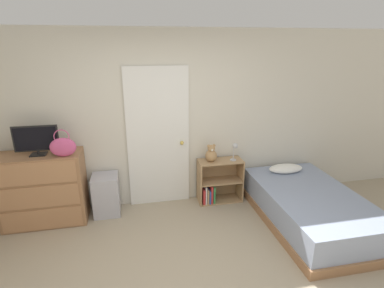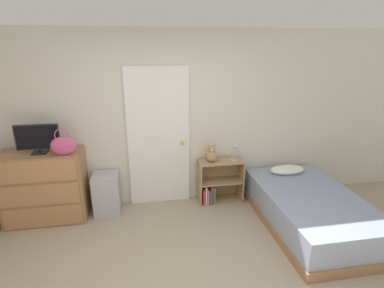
# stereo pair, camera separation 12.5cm
# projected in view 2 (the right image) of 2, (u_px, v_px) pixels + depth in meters

# --- Properties ---
(wall_back) EXTENTS (10.00, 0.06, 2.55)m
(wall_back) POSITION_uv_depth(u_px,v_px,m) (160.00, 121.00, 4.34)
(wall_back) COLOR beige
(wall_back) RESTS_ON ground_plane
(door_closed) EXTENTS (0.90, 0.09, 2.05)m
(door_closed) POSITION_uv_depth(u_px,v_px,m) (159.00, 138.00, 4.36)
(door_closed) COLOR white
(door_closed) RESTS_ON ground_plane
(dresser) EXTENTS (1.06, 0.48, 0.99)m
(dresser) POSITION_uv_depth(u_px,v_px,m) (45.00, 187.00, 4.05)
(dresser) COLOR #996B47
(dresser) RESTS_ON ground_plane
(tv) EXTENTS (0.54, 0.16, 0.38)m
(tv) POSITION_uv_depth(u_px,v_px,m) (38.00, 138.00, 3.82)
(tv) COLOR black
(tv) RESTS_ON dresser
(handbag) EXTENTS (0.32, 0.11, 0.35)m
(handbag) POSITION_uv_depth(u_px,v_px,m) (63.00, 145.00, 3.78)
(handbag) COLOR #C64C7F
(handbag) RESTS_ON dresser
(storage_bin) EXTENTS (0.36, 0.37, 0.58)m
(storage_bin) POSITION_uv_depth(u_px,v_px,m) (107.00, 193.00, 4.30)
(storage_bin) COLOR #ADADB7
(storage_bin) RESTS_ON ground_plane
(bookshelf) EXTENTS (0.67, 0.30, 0.67)m
(bookshelf) POSITION_uv_depth(u_px,v_px,m) (217.00, 184.00, 4.61)
(bookshelf) COLOR tan
(bookshelf) RESTS_ON ground_plane
(teddy_bear) EXTENTS (0.17, 0.17, 0.27)m
(teddy_bear) POSITION_uv_depth(u_px,v_px,m) (212.00, 154.00, 4.42)
(teddy_bear) COLOR tan
(teddy_bear) RESTS_ON bookshelf
(desk_lamp) EXTENTS (0.10, 0.10, 0.27)m
(desk_lamp) POSITION_uv_depth(u_px,v_px,m) (235.00, 149.00, 4.42)
(desk_lamp) COLOR #B2B2B7
(desk_lamp) RESTS_ON bookshelf
(bed) EXTENTS (1.19, 1.99, 0.56)m
(bed) POSITION_uv_depth(u_px,v_px,m) (310.00, 209.00, 4.02)
(bed) COLOR #996B47
(bed) RESTS_ON ground_plane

